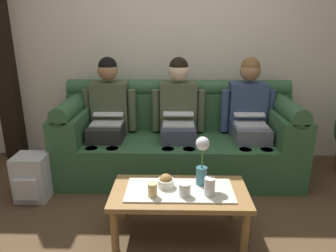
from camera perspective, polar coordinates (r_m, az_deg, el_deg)
The scene contains 14 objects.
ground_plane at distance 2.48m, azimuth 2.03°, elevation -20.15°, with size 14.00×14.00×0.00m, color #4C3823.
back_wall_patterned at distance 3.65m, azimuth 1.94°, elevation 16.66°, with size 6.00×0.12×2.90m, color beige.
timber_pillar at distance 4.02m, azimuth -28.26°, elevation 14.75°, with size 0.20×0.20×2.90m, color black.
couch at distance 3.33m, azimuth 1.85°, elevation -2.50°, with size 2.41×0.88×0.96m.
person_left at distance 3.31m, azimuth -10.78°, elevation 2.34°, with size 0.56×0.67×1.22m.
person_middle at distance 3.24m, azimuth 1.90°, elevation 2.31°, with size 0.56×0.67×1.22m.
person_right at distance 3.32m, azimuth 14.51°, elevation 2.16°, with size 0.56×0.67×1.22m.
coffee_table at distance 2.36m, azimuth 2.09°, elevation -12.65°, with size 1.00×0.50×0.38m.
flower_vase at distance 2.33m, azimuth 6.21°, elevation -6.02°, with size 0.10×0.10×0.38m.
snack_bowl at distance 2.35m, azimuth -0.39°, elevation -10.08°, with size 0.12×0.12×0.10m.
cup_near_left at distance 2.24m, azimuth 3.07°, elevation -11.48°, with size 0.08×0.08×0.09m, color silver.
cup_near_right at distance 2.25m, azimuth 7.57°, elevation -10.88°, with size 0.08×0.08×0.13m, color silver.
cup_far_center at distance 2.23m, azimuth -2.83°, elevation -11.50°, with size 0.07×0.07×0.10m, color #DBB77A.
backpack_left at distance 3.13m, azimuth -23.44°, elevation -8.60°, with size 0.29×0.30×0.42m.
Camera 1 is at (-0.04, -1.95, 1.52)m, focal length 33.53 mm.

